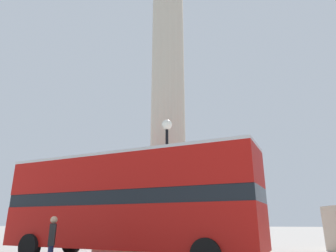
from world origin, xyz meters
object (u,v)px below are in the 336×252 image
at_px(street_lamp, 167,167).
at_px(pedestrian_near_lamp, 52,242).
at_px(bus_a, 126,201).
at_px(monument_column, 168,120).

height_order(street_lamp, pedestrian_near_lamp, street_lamp).
bearing_deg(bus_a, monument_column, 95.63).
bearing_deg(pedestrian_near_lamp, bus_a, 135.40).
distance_m(monument_column, pedestrian_near_lamp, 11.04).
relative_size(monument_column, street_lamp, 3.34).
distance_m(monument_column, bus_a, 7.40).
bearing_deg(bus_a, pedestrian_near_lamp, -93.92).
xyz_separation_m(bus_a, pedestrian_near_lamp, (-0.57, -3.57, -1.42)).
bearing_deg(street_lamp, bus_a, -127.20).
distance_m(street_lamp, pedestrian_near_lamp, 6.26).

